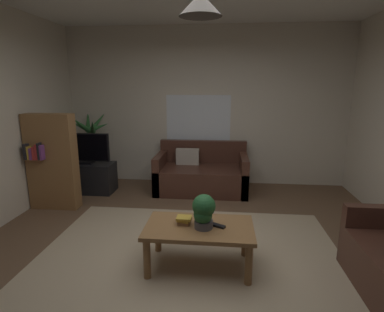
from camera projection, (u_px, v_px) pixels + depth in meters
floor at (189, 260)px, 3.24m from camera, size 5.01×5.36×0.02m
rug at (187, 270)px, 3.05m from camera, size 3.26×2.95×0.01m
wall_back at (205, 107)px, 5.55m from camera, size 5.13×0.06×2.80m
window_pane at (198, 122)px, 5.59m from camera, size 1.16×0.01×0.98m
couch_under_window at (201, 175)px, 5.30m from camera, size 1.54×0.86×0.82m
coffee_table at (199, 232)px, 3.04m from camera, size 1.06×0.61×0.44m
book_on_table_0 at (184, 222)px, 3.06m from camera, size 0.12×0.12×0.03m
book_on_table_1 at (184, 220)px, 3.06m from camera, size 0.15×0.14×0.03m
book_on_table_2 at (184, 218)px, 3.04m from camera, size 0.15×0.12×0.02m
remote_on_table_0 at (217, 225)px, 3.00m from camera, size 0.16×0.12×0.02m
potted_plant_on_table at (204, 211)px, 2.93m from camera, size 0.22×0.22×0.34m
tv_stand at (88, 177)px, 5.25m from camera, size 0.90×0.44×0.50m
tv at (85, 148)px, 5.11m from camera, size 0.83×0.16×0.52m
potted_palm_corner at (92, 152)px, 5.60m from camera, size 0.71×0.88×1.37m
bookshelf_corner at (52, 162)px, 4.46m from camera, size 0.70×0.31×1.40m
pendant_lamp at (200, 4)px, 2.56m from camera, size 0.37×0.37×0.45m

